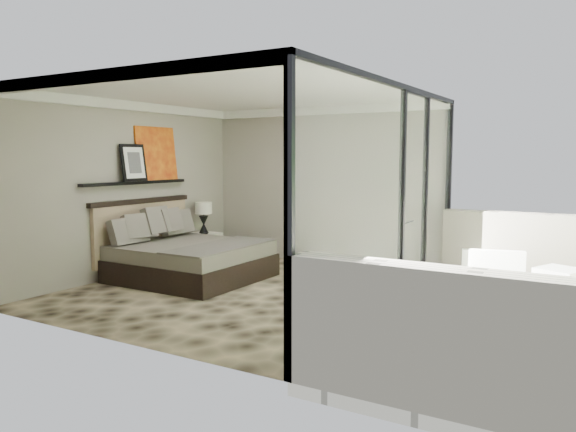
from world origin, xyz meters
The scene contains 14 objects.
floor centered at (0.00, 0.00, 0.00)m, with size 5.00×5.00×0.00m, color black.
ceiling centered at (0.00, 0.00, 2.79)m, with size 4.50×5.00×0.02m, color silver.
back_wall centered at (0.00, 2.49, 1.40)m, with size 4.50×0.02×2.80m, color gray.
left_wall centered at (-2.24, 0.00, 1.40)m, with size 0.02×5.00×2.80m, color gray.
glass_wall centered at (2.25, 0.00, 1.40)m, with size 0.08×5.00×2.80m, color white.
terrace_slab centered at (3.75, 0.00, -0.06)m, with size 3.00×5.00×0.12m, color beige.
picture_ledge centered at (-2.18, 0.10, 1.50)m, with size 0.12×2.20×0.05m, color black.
bed centered at (-1.26, 0.23, 0.34)m, with size 2.12×2.05×1.17m.
nightstand centered at (-1.97, 1.50, 0.27)m, with size 0.53×0.53×0.53m, color black.
table_lamp centered at (-1.98, 1.55, 0.88)m, with size 0.31×0.31×0.57m.
abstract_canvas centered at (-2.19, 0.59, 1.97)m, with size 0.04×0.90×0.90m, color red.
framed_print centered at (-2.14, 0.02, 1.82)m, with size 0.03×0.50×0.60m, color black.
ottoman centered at (4.00, 1.40, 0.25)m, with size 0.50×0.50×0.50m, color silver.
lounger centered at (3.34, 0.79, 0.20)m, with size 1.22×1.81×0.65m.
Camera 1 is at (4.62, -6.46, 1.92)m, focal length 35.00 mm.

